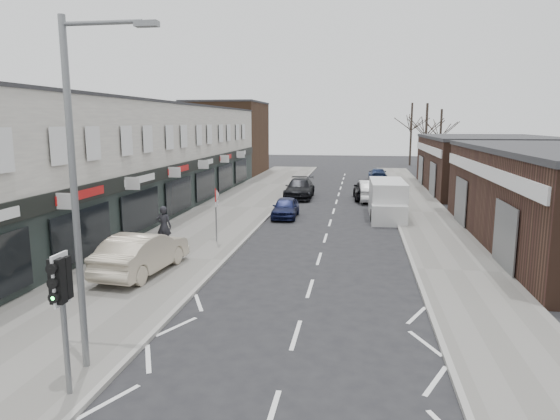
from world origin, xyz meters
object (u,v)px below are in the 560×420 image
at_px(parked_car_right_a, 370,191).
at_px(street_lamp, 80,179).
at_px(white_van, 387,200).
at_px(pedestrian, 164,226).
at_px(traffic_light, 61,291).
at_px(warning_sign, 217,199).
at_px(sedan_on_pavement, 142,253).
at_px(parked_car_right_b, 366,189).
at_px(parked_car_left_a, 285,208).
at_px(parked_car_right_c, 378,174).
at_px(parked_car_left_b, 300,188).

bearing_deg(parked_car_right_a, street_lamp, 71.69).
relative_size(white_van, pedestrian, 3.07).
relative_size(traffic_light, warning_sign, 1.15).
relative_size(sedan_on_pavement, parked_car_right_b, 1.04).
bearing_deg(parked_car_left_a, parked_car_right_c, 72.43).
relative_size(white_van, parked_car_right_a, 1.23).
bearing_deg(white_van, parked_car_right_c, 88.32).
xyz_separation_m(warning_sign, sedan_on_pavement, (-1.39, -5.50, -1.29)).
relative_size(parked_car_left_b, parked_car_right_b, 1.12).
bearing_deg(sedan_on_pavement, parked_car_right_a, -108.27).
bearing_deg(sedan_on_pavement, parked_car_left_b, -94.03).
distance_m(street_lamp, parked_car_right_b, 29.35).
height_order(white_van, parked_car_left_a, white_van).
bearing_deg(parked_car_right_b, parked_car_left_a, 55.47).
bearing_deg(street_lamp, parked_car_left_b, 86.83).
height_order(street_lamp, sedan_on_pavement, street_lamp).
relative_size(traffic_light, sedan_on_pavement, 0.64).
xyz_separation_m(street_lamp, parked_car_right_b, (6.73, 28.31, -3.83)).
distance_m(traffic_light, white_van, 23.71).
distance_m(parked_car_left_b, parked_car_right_a, 5.47).
xyz_separation_m(street_lamp, parked_car_right_c, (8.03, 41.62, -4.00)).
xyz_separation_m(sedan_on_pavement, parked_car_left_a, (3.69, 12.73, -0.28)).
distance_m(traffic_light, parked_car_right_b, 30.30).
height_order(street_lamp, warning_sign, street_lamp).
height_order(white_van, pedestrian, white_van).
height_order(sedan_on_pavement, parked_car_right_a, sedan_on_pavement).
xyz_separation_m(sedan_on_pavement, parked_car_right_b, (8.74, 21.01, -0.12)).
distance_m(parked_car_right_b, parked_car_right_c, 13.38).
bearing_deg(parked_car_right_c, parked_car_right_a, 84.90).
xyz_separation_m(warning_sign, parked_car_left_a, (2.31, 7.23, -1.57)).
distance_m(white_van, parked_car_right_a, 6.55).
bearing_deg(parked_car_right_a, parked_car_left_a, 50.85).
height_order(white_van, parked_car_right_b, white_van).
bearing_deg(parked_car_right_a, warning_sign, 58.66).
bearing_deg(pedestrian, parked_car_right_c, -109.62).
bearing_deg(traffic_light, parked_car_right_a, 76.60).
bearing_deg(white_van, parked_car_left_a, -171.38).
distance_m(street_lamp, parked_car_left_a, 20.49).
xyz_separation_m(warning_sign, white_van, (8.56, 8.34, -1.12)).
height_order(traffic_light, parked_car_right_c, traffic_light).
height_order(street_lamp, parked_car_left_b, street_lamp).
bearing_deg(parked_car_right_b, parked_car_right_a, 108.17).
relative_size(parked_car_right_b, parked_car_right_c, 1.08).
bearing_deg(traffic_light, pedestrian, 102.97).
distance_m(warning_sign, sedan_on_pavement, 5.81).
height_order(white_van, sedan_on_pavement, white_van).
bearing_deg(sedan_on_pavement, parked_car_right_b, -106.94).
xyz_separation_m(pedestrian, parked_car_left_a, (4.44, 8.69, -0.45)).
bearing_deg(parked_car_right_b, white_van, 96.35).
xyz_separation_m(street_lamp, parked_car_left_a, (1.67, 20.03, -3.99)).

